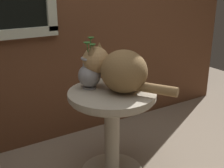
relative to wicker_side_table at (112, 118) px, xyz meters
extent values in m
cylinder|color=#B2A893|center=(0.00, 0.00, -0.12)|extent=(0.10, 0.10, 0.55)
cylinder|color=#B2A893|center=(0.00, 0.00, 0.17)|extent=(0.56, 0.56, 0.03)
torus|color=#B2A893|center=(0.00, 0.00, 0.14)|extent=(0.54, 0.54, 0.02)
ellipsoid|color=olive|center=(0.06, -0.04, 0.32)|extent=(0.38, 0.39, 0.27)
sphere|color=tan|center=(-0.04, 0.12, 0.37)|extent=(0.17, 0.17, 0.17)
cone|color=olive|center=(0.00, 0.15, 0.45)|extent=(0.06, 0.06, 0.06)
cone|color=olive|center=(-0.09, 0.10, 0.45)|extent=(0.06, 0.06, 0.06)
cylinder|color=olive|center=(0.17, -0.22, 0.24)|extent=(0.19, 0.26, 0.06)
cylinder|color=#99999E|center=(-0.09, 0.13, 0.19)|extent=(0.09, 0.09, 0.01)
ellipsoid|color=#99999E|center=(-0.09, 0.13, 0.27)|extent=(0.15, 0.15, 0.15)
cylinder|color=#99999E|center=(-0.09, 0.13, 0.36)|extent=(0.08, 0.08, 0.06)
torus|color=#99999E|center=(-0.09, 0.13, 0.39)|extent=(0.10, 0.10, 0.02)
cylinder|color=#387533|center=(-0.08, 0.12, 0.43)|extent=(0.02, 0.03, 0.09)
cone|color=#387533|center=(-0.07, 0.11, 0.47)|extent=(0.04, 0.04, 0.02)
cylinder|color=#387533|center=(-0.10, 0.11, 0.44)|extent=(0.03, 0.04, 0.11)
cone|color=#387533|center=(-0.12, 0.09, 0.49)|extent=(0.04, 0.04, 0.02)
cylinder|color=#387533|center=(-0.07, 0.14, 0.44)|extent=(0.04, 0.03, 0.12)
cone|color=#387533|center=(-0.06, 0.16, 0.50)|extent=(0.04, 0.04, 0.02)
camera|label=1|loc=(-0.91, -1.46, 0.84)|focal=46.99mm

